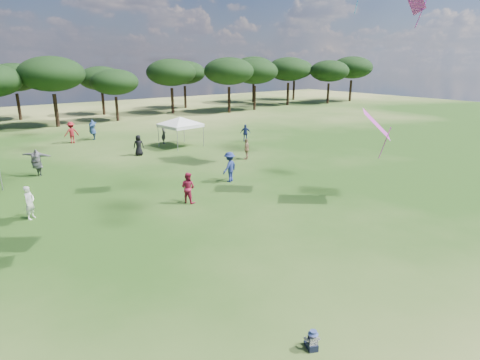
% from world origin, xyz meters
% --- Properties ---
extents(tree_line, '(108.78, 17.63, 7.77)m').
position_xyz_m(tree_line, '(2.39, 47.41, 5.42)').
color(tree_line, black).
rests_on(tree_line, ground).
extents(tent_right, '(5.81, 5.81, 2.84)m').
position_xyz_m(tent_right, '(9.10, 26.51, 2.41)').
color(tent_right, gray).
rests_on(tent_right, ground).
extents(toddler, '(0.43, 0.47, 0.57)m').
position_xyz_m(toddler, '(-0.38, 2.20, 0.25)').
color(toddler, black).
rests_on(toddler, ground).
extents(festival_crowd, '(30.05, 21.98, 1.90)m').
position_xyz_m(festival_crowd, '(-1.18, 25.09, 0.88)').
color(festival_crowd, silver).
rests_on(festival_crowd, ground).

